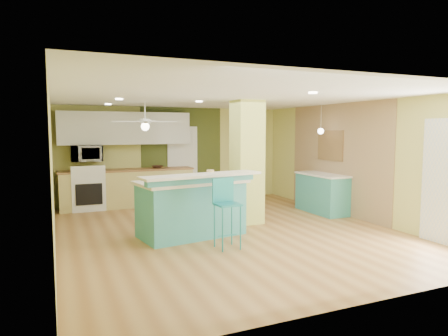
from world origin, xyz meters
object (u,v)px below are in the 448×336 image
(peninsula, at_px, (192,206))
(side_counter, at_px, (322,193))
(bar_stool, at_px, (225,202))
(fruit_bowl, at_px, (157,167))
(canister, at_px, (210,175))

(peninsula, relative_size, side_counter, 1.58)
(bar_stool, distance_m, fruit_bowl, 4.12)
(fruit_bowl, xyz_separation_m, canister, (0.16, -3.34, 0.13))
(bar_stool, height_order, side_counter, bar_stool)
(fruit_bowl, bearing_deg, side_counter, -36.98)
(bar_stool, xyz_separation_m, canister, (0.04, 0.77, 0.35))
(canister, bearing_deg, bar_stool, -92.98)
(fruit_bowl, distance_m, canister, 3.34)
(canister, bearing_deg, side_counter, 15.83)
(peninsula, relative_size, canister, 11.76)
(side_counter, bearing_deg, canister, -164.17)
(peninsula, relative_size, fruit_bowl, 7.99)
(fruit_bowl, relative_size, canister, 1.47)
(peninsula, distance_m, fruit_bowl, 3.25)
(peninsula, xyz_separation_m, canister, (0.32, -0.12, 0.56))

